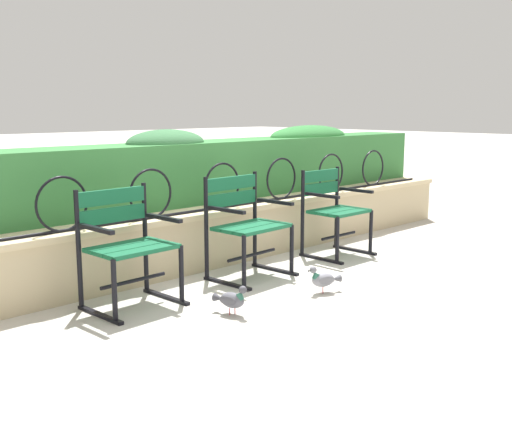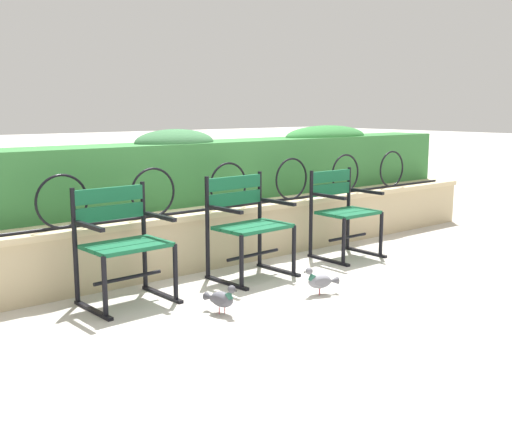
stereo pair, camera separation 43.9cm
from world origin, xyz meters
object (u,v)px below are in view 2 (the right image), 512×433
at_px(park_chair_centre, 247,222).
at_px(pigeon_near_chairs, 320,281).
at_px(park_chair_right, 343,210).
at_px(park_chair_left, 122,240).
at_px(pigeon_far_side, 221,298).

xyz_separation_m(park_chair_centre, pigeon_near_chairs, (0.10, -0.79, -0.36)).
xyz_separation_m(park_chair_centre, park_chair_right, (1.17, -0.02, -0.01)).
bearing_deg(park_chair_left, park_chair_right, -1.27).
relative_size(park_chair_left, park_chair_right, 1.03).
bearing_deg(pigeon_far_side, park_chair_left, 119.64).
height_order(park_chair_centre, pigeon_near_chairs, park_chair_centre).
relative_size(park_chair_centre, pigeon_far_side, 3.00).
relative_size(park_chair_centre, park_chair_right, 1.04).
bearing_deg(pigeon_near_chairs, park_chair_centre, 96.93).
bearing_deg(park_chair_centre, pigeon_near_chairs, -83.07).
distance_m(park_chair_left, park_chair_centre, 1.16).
bearing_deg(pigeon_near_chairs, park_chair_right, 35.52).
xyz_separation_m(park_chair_left, park_chair_centre, (1.16, -0.03, 0.00)).
relative_size(park_chair_right, pigeon_near_chairs, 2.97).
height_order(park_chair_left, park_chair_centre, park_chair_centre).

